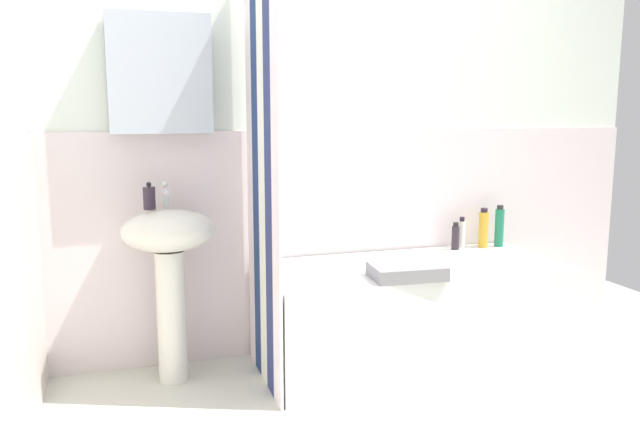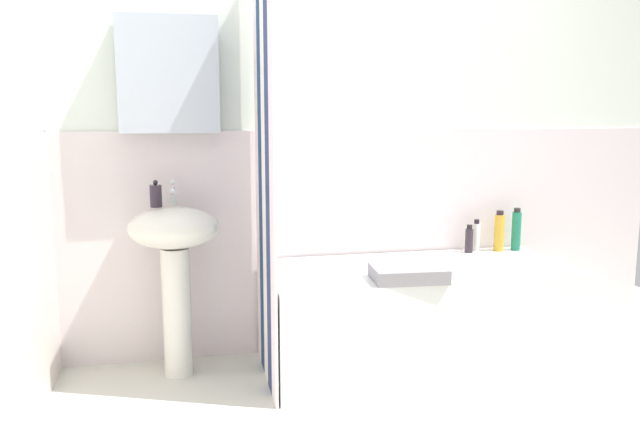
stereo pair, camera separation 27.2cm
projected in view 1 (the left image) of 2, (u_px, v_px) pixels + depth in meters
name	position (u px, v px, depth m)	size (l,w,h in m)	color
wall_back_tiled	(332.00, 141.00, 3.40)	(3.60, 0.18, 2.40)	silver
sink	(169.00, 257.00, 2.99)	(0.44, 0.34, 0.84)	silver
faucet	(166.00, 195.00, 3.03)	(0.03, 0.12, 0.12)	silver
soap_dispenser	(149.00, 198.00, 2.95)	(0.06, 0.06, 0.13)	#2E2430
bathtub	(412.00, 314.00, 3.28)	(1.53, 0.67, 0.52)	silver
shower_curtain	(263.00, 177.00, 2.92)	(0.01, 0.67, 2.00)	white
body_wash_bottle	(499.00, 227.00, 3.65)	(0.05, 0.05, 0.24)	#1C7756
conditioner_bottle	(483.00, 229.00, 3.62)	(0.06, 0.06, 0.23)	gold
shampoo_bottle	(462.00, 233.00, 3.62)	(0.04, 0.04, 0.18)	white
lotion_bottle	(455.00, 237.00, 3.57)	(0.04, 0.04, 0.16)	#312830
towel_folded	(407.00, 271.00, 2.97)	(0.34, 0.23, 0.06)	gray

